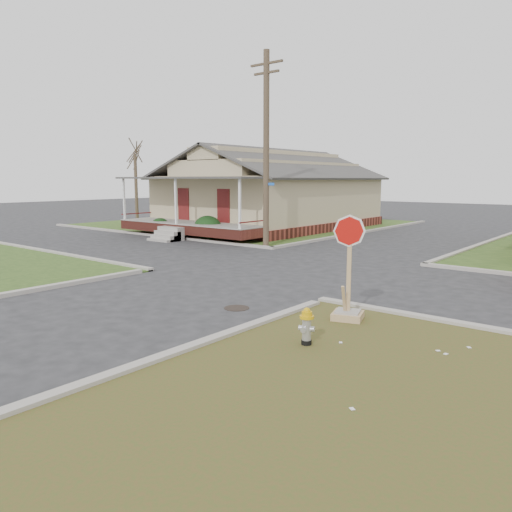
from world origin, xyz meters
The scene contains 11 objects.
ground centered at (0.00, 0.00, 0.00)m, with size 120.00×120.00×0.00m, color #262629.
verge_far_left centered at (-13.00, 18.00, 0.03)m, with size 19.00×19.00×0.05m, color #2C4719.
curbs centered at (0.00, 5.00, 0.00)m, with size 80.00×40.00×0.12m, color #A39D94, non-canonical shape.
manhole centered at (2.20, -0.50, 0.01)m, with size 0.64×0.64×0.01m, color black.
corner_house centered at (-10.00, 16.68, 2.28)m, with size 10.10×15.50×5.30m.
utility_pole centered at (-4.20, 8.90, 4.66)m, with size 1.80×0.28×9.00m.
tree_far_left centered at (-18.00, 12.00, 2.50)m, with size 0.22×0.22×4.90m, color #463728.
fire_hydrant centered at (5.19, -1.85, 0.46)m, with size 0.28×0.28×0.74m.
stop_sign centered at (4.94, 0.23, 0.57)m, with size 0.68×0.66×2.40m.
hedge_left centered at (-12.04, 9.04, 0.55)m, with size 1.32×1.08×1.01m, color black.
hedge_right centered at (-8.70, 9.53, 0.64)m, with size 1.55×1.27×1.18m, color black.
Camera 1 is at (10.31, -9.70, 3.23)m, focal length 35.00 mm.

